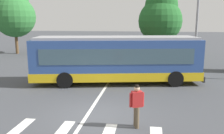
% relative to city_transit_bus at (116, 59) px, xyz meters
% --- Properties ---
extents(ground_plane, '(160.00, 160.00, 0.00)m').
position_rel_city_transit_bus_xyz_m(ground_plane, '(-0.14, -5.68, -1.59)').
color(ground_plane, '#424449').
extents(city_transit_bus, '(11.22, 4.63, 3.06)m').
position_rel_city_transit_bus_xyz_m(city_transit_bus, '(0.00, 0.00, 0.00)').
color(city_transit_bus, black).
rests_on(city_transit_bus, ground_plane).
extents(pedestrian_crossing_street, '(0.55, 0.38, 1.72)m').
position_rel_city_transit_bus_xyz_m(pedestrian_crossing_street, '(1.68, -6.62, -0.62)').
color(pedestrian_crossing_street, brown).
rests_on(pedestrian_crossing_street, ground_plane).
extents(parked_car_black, '(2.12, 4.61, 1.35)m').
position_rel_city_transit_bus_xyz_m(parked_car_black, '(-2.03, 7.87, -0.82)').
color(parked_car_black, black).
rests_on(parked_car_black, ground_plane).
extents(parked_car_red, '(2.07, 4.59, 1.35)m').
position_rel_city_transit_bus_xyz_m(parked_car_red, '(0.56, 8.36, -0.82)').
color(parked_car_red, black).
rests_on(parked_car_red, ground_plane).
extents(parked_car_charcoal, '(1.95, 4.54, 1.35)m').
position_rel_city_transit_bus_xyz_m(parked_car_charcoal, '(3.48, 8.05, -0.82)').
color(parked_car_charcoal, black).
rests_on(parked_car_charcoal, ground_plane).
extents(twin_arm_street_lamp, '(4.72, 0.32, 8.61)m').
position_rel_city_transit_bus_xyz_m(twin_arm_street_lamp, '(6.15, 6.39, 3.76)').
color(twin_arm_street_lamp, '#939399').
rests_on(twin_arm_street_lamp, ground_plane).
extents(background_tree_left, '(4.99, 4.99, 8.15)m').
position_rel_city_transit_bus_xyz_m(background_tree_left, '(-14.20, 12.13, 3.45)').
color(background_tree_left, brown).
rests_on(background_tree_left, ground_plane).
extents(background_tree_right, '(4.94, 4.94, 7.59)m').
position_rel_city_transit_bus_xyz_m(background_tree_right, '(3.33, 12.75, 2.93)').
color(background_tree_right, brown).
rests_on(background_tree_right, ground_plane).
extents(lane_center_line, '(0.16, 24.00, 0.01)m').
position_rel_city_transit_bus_xyz_m(lane_center_line, '(-0.51, -3.68, -1.58)').
color(lane_center_line, silver).
rests_on(lane_center_line, ground_plane).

